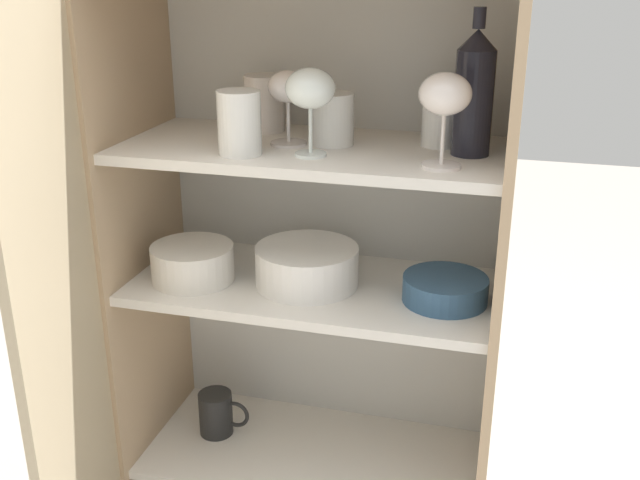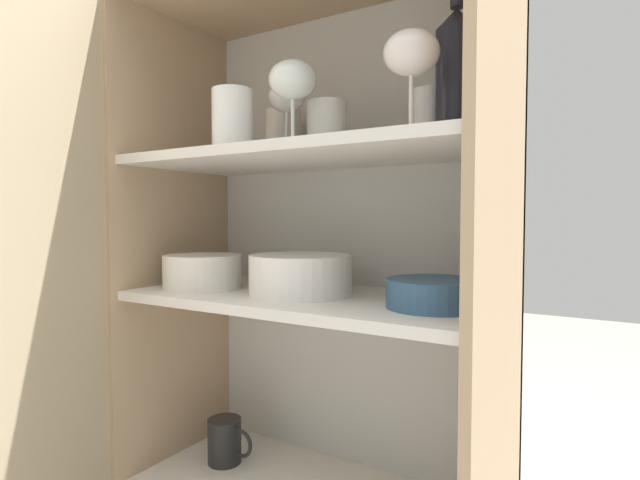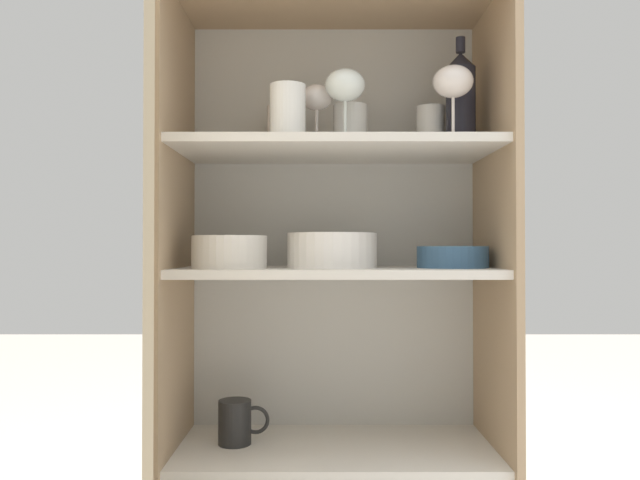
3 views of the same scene
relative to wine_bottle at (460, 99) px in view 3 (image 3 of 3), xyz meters
The scene contains 20 objects.
cupboard_back_panel 0.55m from the wine_bottle, 150.16° to the left, with size 0.77×0.02×1.31m, color silver.
cupboard_side_left 0.80m from the wine_bottle, behind, with size 0.02×0.38×1.31m, color tan.
cupboard_side_right 0.44m from the wine_bottle, ahead, with size 0.02×0.38×1.31m, color tan.
cupboard_top_panel 0.38m from the wine_bottle, behind, with size 0.77×0.38×0.02m, color tan.
shelf_board_lower 0.88m from the wine_bottle, behind, with size 0.73×0.35×0.02m, color silver.
shelf_board_middle 0.51m from the wine_bottle, behind, with size 0.73×0.35×0.02m, color silver.
shelf_board_upper 0.32m from the wine_bottle, behind, with size 0.73×0.35×0.02m, color silver.
cupboard_door 0.86m from the wine_bottle, 148.72° to the right, with size 0.11×0.37×1.31m.
tumbler_glass_0 0.44m from the wine_bottle, 168.31° to the left, with size 0.08×0.08×0.11m.
tumbler_glass_1 0.27m from the wine_bottle, behind, with size 0.08×0.08×0.10m.
tumbler_glass_2 0.10m from the wine_bottle, 140.23° to the left, with size 0.07×0.07×0.11m.
tumbler_glass_3 0.42m from the wine_bottle, 164.87° to the right, with size 0.08×0.08×0.12m.
wine_glass_0 0.29m from the wine_bottle, 162.69° to the right, with size 0.09×0.09×0.16m.
wine_glass_1 0.11m from the wine_bottle, 111.25° to the right, with size 0.09×0.09×0.16m.
wine_glass_2 0.34m from the wine_bottle, behind, with size 0.08×0.08×0.14m.
wine_bottle is the anchor object (origin of this frame).
plate_stack_white 0.47m from the wine_bottle, behind, with size 0.21×0.21×0.08m.
mixing_bowl_large 0.65m from the wine_bottle, behind, with size 0.17×0.17×0.07m.
serving_bowl_small 0.38m from the wine_bottle, 134.16° to the right, with size 0.16×0.16×0.05m.
coffee_mug_primary 0.93m from the wine_bottle, behind, with size 0.12×0.08×0.10m.
Camera 3 is at (-0.04, -1.29, 0.73)m, focal length 35.00 mm.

